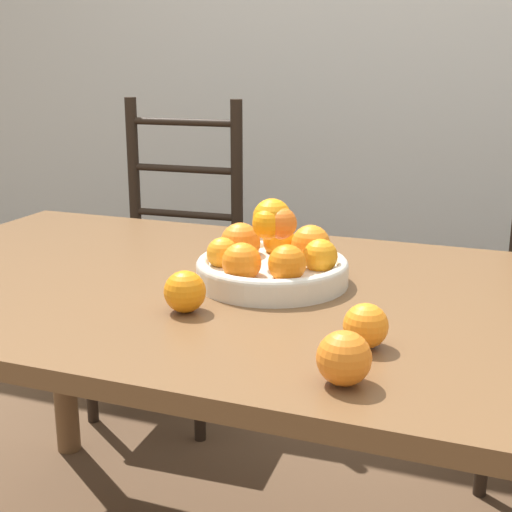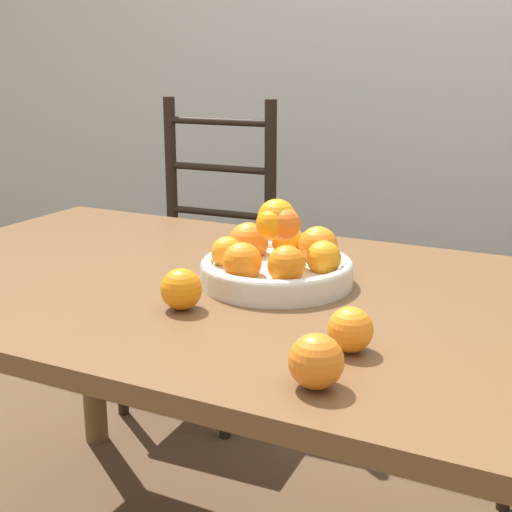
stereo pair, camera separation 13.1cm
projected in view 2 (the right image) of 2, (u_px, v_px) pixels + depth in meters
wall_back at (474, 14)px, 2.50m from camera, size 8.00×0.06×2.60m
dining_table at (300, 336)px, 1.37m from camera, size 1.85×0.92×0.72m
fruit_bowl at (277, 260)px, 1.40m from camera, size 0.30×0.30×0.17m
orange_loose_0 at (350, 330)px, 1.08m from camera, size 0.07×0.07×0.07m
orange_loose_1 at (316, 361)px, 0.96m from camera, size 0.08×0.08×0.08m
orange_loose_2 at (181, 289)px, 1.26m from camera, size 0.07×0.07×0.07m
chair_left at (202, 265)px, 2.39m from camera, size 0.44×0.42×1.03m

